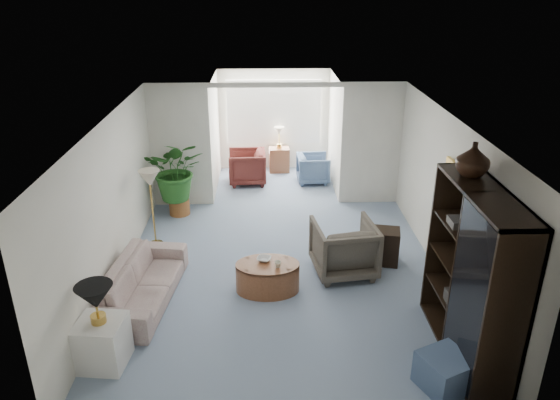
{
  "coord_description": "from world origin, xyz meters",
  "views": [
    {
      "loc": [
        -0.24,
        -7.03,
        4.37
      ],
      "look_at": [
        0.0,
        0.6,
        1.1
      ],
      "focal_mm": 33.79,
      "sensor_mm": 36.0,
      "label": 1
    }
  ],
  "objects_px": {
    "wingback_chair": "(344,248)",
    "side_table_dark": "(384,246)",
    "floor_lamp": "(149,178)",
    "coffee_table": "(268,277)",
    "cabinet_urn": "(473,159)",
    "plant_pot": "(179,206)",
    "coffee_bowl": "(264,259)",
    "sunroom_chair_blue": "(313,169)",
    "ottoman": "(445,372)",
    "sunroom_table": "(279,160)",
    "framed_picture": "(454,178)",
    "table_lamp": "(95,297)",
    "sofa": "(143,282)",
    "entertainment_cabinet": "(473,275)",
    "sunroom_chair_maroon": "(247,167)",
    "coffee_cup": "(278,264)",
    "end_table": "(102,343)"
  },
  "relations": [
    {
      "from": "wingback_chair",
      "to": "sunroom_chair_blue",
      "type": "height_order",
      "value": "wingback_chair"
    },
    {
      "from": "coffee_bowl",
      "to": "wingback_chair",
      "type": "height_order",
      "value": "wingback_chair"
    },
    {
      "from": "framed_picture",
      "to": "table_lamp",
      "type": "distance_m",
      "value": 5.04
    },
    {
      "from": "side_table_dark",
      "to": "ottoman",
      "type": "bearing_deg",
      "value": -88.08
    },
    {
      "from": "plant_pot",
      "to": "sunroom_table",
      "type": "relative_size",
      "value": 0.69
    },
    {
      "from": "cabinet_urn",
      "to": "sunroom_chair_blue",
      "type": "xyz_separation_m",
      "value": [
        -1.36,
        5.4,
        -2.04
      ]
    },
    {
      "from": "end_table",
      "to": "coffee_cup",
      "type": "height_order",
      "value": "end_table"
    },
    {
      "from": "wingback_chair",
      "to": "sunroom_chair_blue",
      "type": "distance_m",
      "value": 3.99
    },
    {
      "from": "table_lamp",
      "to": "sunroom_chair_blue",
      "type": "relative_size",
      "value": 0.62
    },
    {
      "from": "sofa",
      "to": "wingback_chair",
      "type": "height_order",
      "value": "wingback_chair"
    },
    {
      "from": "framed_picture",
      "to": "cabinet_urn",
      "type": "height_order",
      "value": "cabinet_urn"
    },
    {
      "from": "floor_lamp",
      "to": "coffee_table",
      "type": "distance_m",
      "value": 2.67
    },
    {
      "from": "entertainment_cabinet",
      "to": "sunroom_chair_maroon",
      "type": "height_order",
      "value": "entertainment_cabinet"
    },
    {
      "from": "coffee_table",
      "to": "sunroom_chair_maroon",
      "type": "height_order",
      "value": "sunroom_chair_maroon"
    },
    {
      "from": "floor_lamp",
      "to": "side_table_dark",
      "type": "bearing_deg",
      "value": -10.58
    },
    {
      "from": "coffee_table",
      "to": "ottoman",
      "type": "bearing_deg",
      "value": -46.22
    },
    {
      "from": "sunroom_chair_blue",
      "to": "sunroom_chair_maroon",
      "type": "height_order",
      "value": "sunroom_chair_maroon"
    },
    {
      "from": "side_table_dark",
      "to": "coffee_bowl",
      "type": "bearing_deg",
      "value": -160.59
    },
    {
      "from": "sofa",
      "to": "entertainment_cabinet",
      "type": "bearing_deg",
      "value": -99.38
    },
    {
      "from": "coffee_cup",
      "to": "plant_pot",
      "type": "xyz_separation_m",
      "value": [
        -1.87,
        2.9,
        -0.34
      ]
    },
    {
      "from": "floor_lamp",
      "to": "side_table_dark",
      "type": "distance_m",
      "value": 4.03
    },
    {
      "from": "sunroom_chair_blue",
      "to": "plant_pot",
      "type": "bearing_deg",
      "value": 118.52
    },
    {
      "from": "sofa",
      "to": "side_table_dark",
      "type": "relative_size",
      "value": 3.53
    },
    {
      "from": "coffee_cup",
      "to": "wingback_chair",
      "type": "relative_size",
      "value": 0.1
    },
    {
      "from": "table_lamp",
      "to": "cabinet_urn",
      "type": "xyz_separation_m",
      "value": [
        4.45,
        0.63,
        1.41
      ]
    },
    {
      "from": "floor_lamp",
      "to": "sunroom_chair_maroon",
      "type": "bearing_deg",
      "value": 62.75
    },
    {
      "from": "side_table_dark",
      "to": "sunroom_chair_blue",
      "type": "bearing_deg",
      "value": 102.61
    },
    {
      "from": "cabinet_urn",
      "to": "sunroom_chair_blue",
      "type": "distance_m",
      "value": 5.93
    },
    {
      "from": "sunroom_chair_blue",
      "to": "sunroom_chair_maroon",
      "type": "relative_size",
      "value": 0.85
    },
    {
      "from": "wingback_chair",
      "to": "side_table_dark",
      "type": "height_order",
      "value": "wingback_chair"
    },
    {
      "from": "framed_picture",
      "to": "sunroom_chair_maroon",
      "type": "xyz_separation_m",
      "value": [
        -3.09,
        4.3,
        -1.32
      ]
    },
    {
      "from": "sunroom_chair_maroon",
      "to": "sunroom_table",
      "type": "distance_m",
      "value": 1.06
    },
    {
      "from": "entertainment_cabinet",
      "to": "sunroom_chair_blue",
      "type": "xyz_separation_m",
      "value": [
        -1.36,
        5.9,
        -0.76
      ]
    },
    {
      "from": "table_lamp",
      "to": "sunroom_chair_maroon",
      "type": "relative_size",
      "value": 0.53
    },
    {
      "from": "entertainment_cabinet",
      "to": "ottoman",
      "type": "height_order",
      "value": "entertainment_cabinet"
    },
    {
      "from": "side_table_dark",
      "to": "sunroom_chair_maroon",
      "type": "bearing_deg",
      "value": 122.24
    },
    {
      "from": "coffee_table",
      "to": "ottoman",
      "type": "distance_m",
      "value": 2.89
    },
    {
      "from": "framed_picture",
      "to": "ottoman",
      "type": "bearing_deg",
      "value": -106.58
    },
    {
      "from": "sofa",
      "to": "coffee_table",
      "type": "height_order",
      "value": "sofa"
    },
    {
      "from": "coffee_table",
      "to": "plant_pot",
      "type": "height_order",
      "value": "coffee_table"
    },
    {
      "from": "side_table_dark",
      "to": "sunroom_table",
      "type": "height_order",
      "value": "side_table_dark"
    },
    {
      "from": "end_table",
      "to": "side_table_dark",
      "type": "distance_m",
      "value": 4.56
    },
    {
      "from": "cabinet_urn",
      "to": "plant_pot",
      "type": "height_order",
      "value": "cabinet_urn"
    },
    {
      "from": "coffee_bowl",
      "to": "sunroom_table",
      "type": "bearing_deg",
      "value": 85.76
    },
    {
      "from": "sunroom_table",
      "to": "plant_pot",
      "type": "bearing_deg",
      "value": -130.19
    },
    {
      "from": "end_table",
      "to": "coffee_bowl",
      "type": "relative_size",
      "value": 2.88
    },
    {
      "from": "ottoman",
      "to": "sunroom_table",
      "type": "bearing_deg",
      "value": 102.87
    },
    {
      "from": "table_lamp",
      "to": "floor_lamp",
      "type": "relative_size",
      "value": 1.22
    },
    {
      "from": "coffee_table",
      "to": "plant_pot",
      "type": "distance_m",
      "value": 3.29
    },
    {
      "from": "coffee_cup",
      "to": "ottoman",
      "type": "height_order",
      "value": "coffee_cup"
    }
  ]
}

